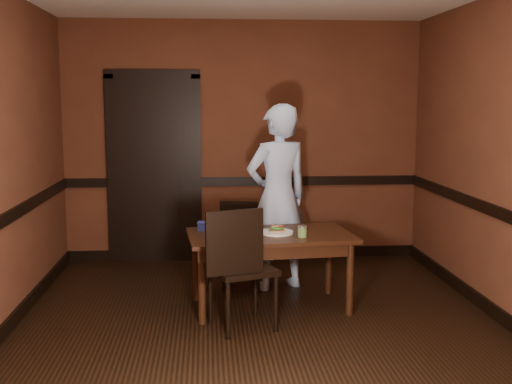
{
  "coord_description": "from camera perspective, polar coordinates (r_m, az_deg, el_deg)",
  "views": [
    {
      "loc": [
        -0.41,
        -4.99,
        1.83
      ],
      "look_at": [
        0.0,
        0.35,
        1.05
      ],
      "focal_mm": 45.0,
      "sensor_mm": 36.0,
      "label": 1
    }
  ],
  "objects": [
    {
      "name": "floor",
      "position": [
        5.33,
        0.3,
        -11.79
      ],
      "size": [
        4.0,
        4.5,
        0.01
      ],
      "primitive_type": "cube",
      "color": "black",
      "rests_on": "ground"
    },
    {
      "name": "door",
      "position": [
        7.27,
        -9.03,
        2.34
      ],
      "size": [
        1.05,
        0.07,
        2.2
      ],
      "color": "black",
      "rests_on": "ground"
    },
    {
      "name": "baseboard_right",
      "position": [
        5.81,
        20.52,
        -9.99
      ],
      "size": [
        0.03,
        4.5,
        0.12
      ],
      "primitive_type": "cube",
      "color": "black",
      "rests_on": "ground"
    },
    {
      "name": "dado_right",
      "position": [
        5.61,
        20.95,
        -1.8
      ],
      "size": [
        0.03,
        4.5,
        0.1
      ],
      "primitive_type": "cube",
      "color": "black",
      "rests_on": "ground"
    },
    {
      "name": "chair_near",
      "position": [
        5.16,
        -1.22,
        -6.68
      ],
      "size": [
        0.59,
        0.59,
        1.0
      ],
      "primitive_type": null,
      "rotation": [
        0.0,
        0.0,
        3.47
      ],
      "color": "black",
      "rests_on": "floor"
    },
    {
      "name": "dado_left",
      "position": [
        5.31,
        -21.57,
        -2.38
      ],
      "size": [
        0.03,
        4.5,
        0.1
      ],
      "primitive_type": "cube",
      "color": "black",
      "rests_on": "ground"
    },
    {
      "name": "dado_back",
      "position": [
        7.3,
        -1.14,
        0.95
      ],
      "size": [
        4.0,
        0.03,
        0.1
      ],
      "primitive_type": "cube",
      "color": "black",
      "rests_on": "ground"
    },
    {
      "name": "wall_front",
      "position": [
        2.81,
        4.07,
        -1.53
      ],
      "size": [
        4.0,
        0.02,
        2.7
      ],
      "primitive_type": "cube",
      "color": "#572B1A",
      "rests_on": "ground"
    },
    {
      "name": "chair_far",
      "position": [
        6.25,
        -1.05,
        -4.82
      ],
      "size": [
        0.47,
        0.47,
        0.83
      ],
      "primitive_type": null,
      "rotation": [
        0.0,
        0.0,
        -0.24
      ],
      "color": "black",
      "rests_on": "floor"
    },
    {
      "name": "wall_back",
      "position": [
        7.27,
        -1.15,
        4.49
      ],
      "size": [
        4.0,
        0.02,
        2.7
      ],
      "primitive_type": "cube",
      "color": "#572B1A",
      "rests_on": "ground"
    },
    {
      "name": "baseboard_back",
      "position": [
        7.45,
        -1.12,
        -5.47
      ],
      "size": [
        4.0,
        0.03,
        0.12
      ],
      "primitive_type": "cube",
      "color": "black",
      "rests_on": "ground"
    },
    {
      "name": "dining_table",
      "position": [
        5.68,
        1.25,
        -7.0
      ],
      "size": [
        1.49,
        0.93,
        0.67
      ],
      "primitive_type": "cube",
      "rotation": [
        0.0,
        0.0,
        0.1
      ],
      "color": "black",
      "rests_on": "floor"
    },
    {
      "name": "food_tub",
      "position": [
        5.77,
        -4.36,
        -3.02
      ],
      "size": [
        0.18,
        0.13,
        0.07
      ],
      "rotation": [
        0.0,
        0.0,
        -0.1
      ],
      "color": "#2D43B9",
      "rests_on": "dining_table"
    },
    {
      "name": "cheese_saucer",
      "position": [
        5.64,
        -3.57,
        -3.45
      ],
      "size": [
        0.16,
        0.16,
        0.05
      ],
      "rotation": [
        0.0,
        0.0,
        -0.01
      ],
      "color": "silver",
      "rests_on": "dining_table"
    },
    {
      "name": "wrapped_veg",
      "position": [
        5.29,
        -3.11,
        -4.08
      ],
      "size": [
        0.23,
        0.18,
        0.06
      ],
      "primitive_type": "cylinder",
      "rotation": [
        0.0,
        1.57,
        0.58
      ],
      "color": "#174E24",
      "rests_on": "dining_table"
    },
    {
      "name": "sauce_jar",
      "position": [
        5.47,
        4.14,
        -3.51
      ],
      "size": [
        0.08,
        0.08,
        0.1
      ],
      "rotation": [
        0.0,
        0.0,
        -0.28
      ],
      "color": "olive",
      "rests_on": "dining_table"
    },
    {
      "name": "wall_right",
      "position": [
        5.56,
        21.33,
        2.77
      ],
      "size": [
        0.02,
        4.5,
        2.7
      ],
      "primitive_type": "cube",
      "color": "#572B1A",
      "rests_on": "ground"
    },
    {
      "name": "baseboard_left",
      "position": [
        5.52,
        -21.1,
        -10.98
      ],
      "size": [
        0.03,
        4.5,
        0.12
      ],
      "primitive_type": "cube",
      "color": "black",
      "rests_on": "ground"
    },
    {
      "name": "person",
      "position": [
        6.16,
        1.95,
        -0.47
      ],
      "size": [
        0.76,
        0.64,
        1.79
      ],
      "primitive_type": "imported",
      "rotation": [
        0.0,
        0.0,
        3.52
      ],
      "color": "#B4CEF2",
      "rests_on": "floor"
    },
    {
      "name": "sandwich_plate",
      "position": [
        5.6,
        1.87,
        -3.5
      ],
      "size": [
        0.29,
        0.29,
        0.07
      ],
      "rotation": [
        0.0,
        0.0,
        0.27
      ],
      "color": "silver",
      "rests_on": "dining_table"
    }
  ]
}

